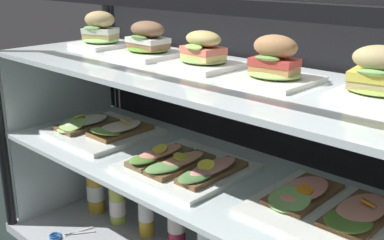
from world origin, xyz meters
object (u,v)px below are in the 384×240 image
at_px(plated_roll_sandwich_near_right_corner, 148,43).
at_px(juice_bottle_front_left_end, 177,221).
at_px(plated_roll_sandwich_far_left, 379,78).
at_px(open_sandwich_tray_mid_right, 184,165).
at_px(juice_bottle_front_second, 96,190).
at_px(kitchen_scissors, 61,236).
at_px(open_sandwich_tray_center, 102,129).
at_px(juice_bottle_front_right_end, 117,203).
at_px(plated_roll_sandwich_far_right, 274,65).
at_px(open_sandwich_tray_near_right_corner, 327,206).
at_px(plated_roll_sandwich_left_of_center, 100,33).
at_px(juice_bottle_back_right, 146,209).
at_px(plated_roll_sandwich_mid_left, 203,54).

relative_size(plated_roll_sandwich_near_right_corner, juice_bottle_front_left_end, 0.81).
distance_m(plated_roll_sandwich_far_left, open_sandwich_tray_mid_right, 0.61).
distance_m(plated_roll_sandwich_far_left, juice_bottle_front_second, 1.25).
relative_size(juice_bottle_front_second, kitchen_scissors, 1.35).
xyz_separation_m(open_sandwich_tray_center, juice_bottle_front_right_end, (0.00, 0.05, -0.31)).
relative_size(open_sandwich_tray_center, juice_bottle_front_second, 1.47).
height_order(plated_roll_sandwich_far_right, open_sandwich_tray_near_right_corner, plated_roll_sandwich_far_right).
bearing_deg(plated_roll_sandwich_left_of_center, open_sandwich_tray_center, -43.64).
distance_m(plated_roll_sandwich_far_left, kitchen_scissors, 1.27).
relative_size(plated_roll_sandwich_left_of_center, open_sandwich_tray_mid_right, 0.51).
distance_m(plated_roll_sandwich_far_right, open_sandwich_tray_near_right_corner, 0.37).
xyz_separation_m(juice_bottle_back_right, kitchen_scissors, (-0.22, -0.23, -0.10)).
xyz_separation_m(plated_roll_sandwich_left_of_center, open_sandwich_tray_near_right_corner, (0.95, -0.04, -0.33)).
bearing_deg(plated_roll_sandwich_mid_left, juice_bottle_front_left_end, 168.47).
distance_m(plated_roll_sandwich_mid_left, juice_bottle_front_second, 0.85).
bearing_deg(open_sandwich_tray_center, plated_roll_sandwich_far_right, 3.53).
relative_size(plated_roll_sandwich_near_right_corner, kitchen_scissors, 1.18).
xyz_separation_m(plated_roll_sandwich_far_right, juice_bottle_front_left_end, (-0.39, 0.04, -0.61)).
xyz_separation_m(juice_bottle_front_second, kitchen_scissors, (0.06, -0.21, -0.09)).
bearing_deg(juice_bottle_front_right_end, plated_roll_sandwich_far_left, 0.50).
height_order(plated_roll_sandwich_far_left, juice_bottle_back_right, plated_roll_sandwich_far_left).
height_order(plated_roll_sandwich_far_left, open_sandwich_tray_center, plated_roll_sandwich_far_left).
height_order(plated_roll_sandwich_far_left, juice_bottle_front_left_end, plated_roll_sandwich_far_left).
bearing_deg(plated_roll_sandwich_near_right_corner, kitchen_scissors, -138.01).
bearing_deg(kitchen_scissors, open_sandwich_tray_center, 68.50).
height_order(juice_bottle_front_second, juice_bottle_front_left_end, juice_bottle_front_left_end).
xyz_separation_m(open_sandwich_tray_mid_right, juice_bottle_back_right, (-0.29, 0.09, -0.29)).
bearing_deg(open_sandwich_tray_center, kitchen_scissors, -111.50).
relative_size(open_sandwich_tray_near_right_corner, juice_bottle_back_right, 1.33).
bearing_deg(juice_bottle_front_second, juice_bottle_back_right, 3.96).
height_order(plated_roll_sandwich_left_of_center, plated_roll_sandwich_mid_left, plated_roll_sandwich_left_of_center).
xyz_separation_m(plated_roll_sandwich_mid_left, juice_bottle_front_right_end, (-0.44, -0.00, -0.63)).
relative_size(plated_roll_sandwich_far_left, juice_bottle_front_left_end, 0.69).
bearing_deg(juice_bottle_front_second, juice_bottle_front_left_end, 4.83).
xyz_separation_m(plated_roll_sandwich_left_of_center, kitchen_scissors, (0.01, -0.24, -0.72)).
bearing_deg(plated_roll_sandwich_far_right, juice_bottle_front_second, 179.94).
bearing_deg(open_sandwich_tray_near_right_corner, open_sandwich_tray_mid_right, -171.38).
bearing_deg(open_sandwich_tray_near_right_corner, juice_bottle_front_second, 179.44).
bearing_deg(plated_roll_sandwich_near_right_corner, plated_roll_sandwich_far_left, -0.51).
bearing_deg(juice_bottle_front_second, kitchen_scissors, -72.89).
relative_size(plated_roll_sandwich_left_of_center, plated_roll_sandwich_far_left, 1.01).
distance_m(juice_bottle_front_second, juice_bottle_front_right_end, 0.13).
bearing_deg(kitchen_scissors, plated_roll_sandwich_near_right_corner, 41.99).
distance_m(plated_roll_sandwich_near_right_corner, plated_roll_sandwich_far_left, 0.76).
distance_m(plated_roll_sandwich_mid_left, open_sandwich_tray_center, 0.55).
relative_size(plated_roll_sandwich_mid_left, kitchen_scissors, 1.10).
height_order(plated_roll_sandwich_near_right_corner, juice_bottle_front_second, plated_roll_sandwich_near_right_corner).
xyz_separation_m(plated_roll_sandwich_left_of_center, juice_bottle_back_right, (0.24, -0.01, -0.62)).
distance_m(plated_roll_sandwich_mid_left, juice_bottle_back_right, 0.68).
bearing_deg(open_sandwich_tray_mid_right, juice_bottle_front_right_end, 169.63).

